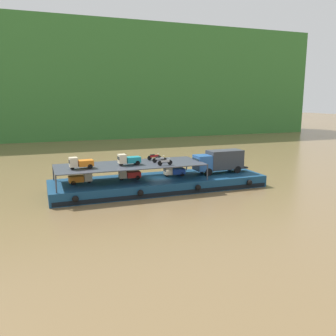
# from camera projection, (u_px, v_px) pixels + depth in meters

# --- Properties ---
(ground_plane) EXTENTS (400.00, 400.00, 0.00)m
(ground_plane) POSITION_uv_depth(u_px,v_px,m) (159.00, 189.00, 45.57)
(ground_plane) COLOR brown
(hillside_far_bank) EXTENTS (145.27, 30.18, 33.94)m
(hillside_far_bank) POSITION_uv_depth(u_px,v_px,m) (83.00, 74.00, 108.81)
(hillside_far_bank) COLOR #387533
(hillside_far_bank) RESTS_ON ground
(cargo_barge) EXTENTS (27.38, 8.12, 1.50)m
(cargo_barge) POSITION_uv_depth(u_px,v_px,m) (159.00, 183.00, 45.40)
(cargo_barge) COLOR navy
(cargo_barge) RESTS_ON ground
(covered_lorry) EXTENTS (7.90, 2.45, 3.10)m
(covered_lorry) POSITION_uv_depth(u_px,v_px,m) (220.00, 161.00, 47.94)
(covered_lorry) COLOR #285BA3
(covered_lorry) RESTS_ON cargo_barge
(cargo_rack) EXTENTS (18.18, 6.74, 2.00)m
(cargo_rack) POSITION_uv_depth(u_px,v_px,m) (130.00, 165.00, 43.62)
(cargo_rack) COLOR #383D47
(cargo_rack) RESTS_ON cargo_barge
(mini_truck_lower_stern) EXTENTS (2.78, 1.27, 1.38)m
(mini_truck_lower_stern) POSITION_uv_depth(u_px,v_px,m) (81.00, 178.00, 42.04)
(mini_truck_lower_stern) COLOR orange
(mini_truck_lower_stern) RESTS_ON cargo_barge
(mini_truck_lower_aft) EXTENTS (2.77, 1.25, 1.38)m
(mini_truck_lower_aft) POSITION_uv_depth(u_px,v_px,m) (129.00, 174.00, 44.18)
(mini_truck_lower_aft) COLOR red
(mini_truck_lower_aft) RESTS_ON cargo_barge
(mini_truck_lower_mid) EXTENTS (2.77, 1.24, 1.38)m
(mini_truck_lower_mid) POSITION_uv_depth(u_px,v_px,m) (174.00, 171.00, 46.18)
(mini_truck_lower_mid) COLOR #1E47B7
(mini_truck_lower_mid) RESTS_ON cargo_barge
(mini_truck_upper_stern) EXTENTS (2.79, 1.29, 1.38)m
(mini_truck_upper_stern) POSITION_uv_depth(u_px,v_px,m) (81.00, 163.00, 40.78)
(mini_truck_upper_stern) COLOR orange
(mini_truck_upper_stern) RESTS_ON cargo_rack
(mini_truck_upper_mid) EXTENTS (2.79, 1.28, 1.38)m
(mini_truck_upper_mid) POSITION_uv_depth(u_px,v_px,m) (129.00, 159.00, 43.07)
(mini_truck_upper_mid) COLOR teal
(mini_truck_upper_mid) RESTS_ON cargo_rack
(motorcycle_upper_port) EXTENTS (1.90, 0.55, 0.87)m
(motorcycle_upper_port) POSITION_uv_depth(u_px,v_px,m) (165.00, 162.00, 42.97)
(motorcycle_upper_port) COLOR black
(motorcycle_upper_port) RESTS_ON cargo_rack
(motorcycle_upper_centre) EXTENTS (1.90, 0.55, 0.87)m
(motorcycle_upper_centre) POSITION_uv_depth(u_px,v_px,m) (159.00, 159.00, 44.83)
(motorcycle_upper_centre) COLOR black
(motorcycle_upper_centre) RESTS_ON cargo_rack
(motorcycle_upper_stbd) EXTENTS (1.90, 0.55, 0.87)m
(motorcycle_upper_stbd) POSITION_uv_depth(u_px,v_px,m) (154.00, 157.00, 46.66)
(motorcycle_upper_stbd) COLOR black
(motorcycle_upper_stbd) RESTS_ON cargo_rack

